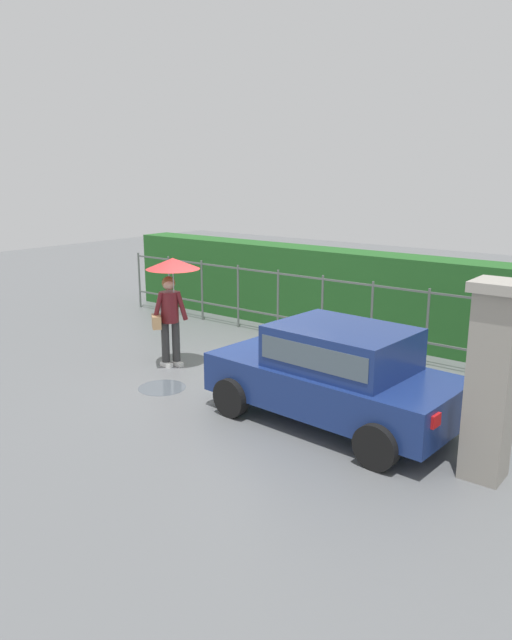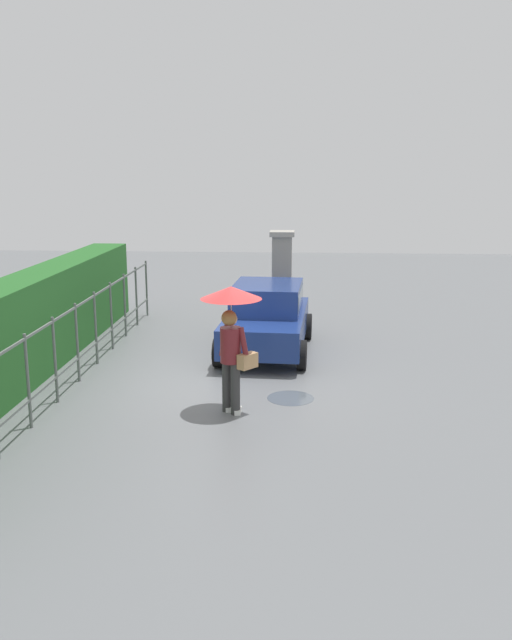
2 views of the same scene
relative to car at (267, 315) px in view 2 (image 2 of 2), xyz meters
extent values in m
plane|color=slate|center=(-2.36, 0.68, -0.80)|extent=(40.00, 40.00, 0.00)
cube|color=navy|center=(-0.06, 0.00, -0.22)|extent=(3.79, 1.85, 0.60)
cube|color=navy|center=(0.09, -0.01, 0.38)|extent=(1.98, 1.55, 0.60)
cube|color=#4C5B66|center=(0.09, -0.01, 0.40)|extent=(1.83, 1.56, 0.33)
cylinder|color=black|center=(-1.36, -0.76, -0.50)|extent=(0.61, 0.21, 0.60)
cylinder|color=black|center=(-1.26, 0.91, -0.50)|extent=(0.61, 0.21, 0.60)
cylinder|color=black|center=(1.14, -0.91, -0.50)|extent=(0.61, 0.21, 0.60)
cylinder|color=black|center=(1.24, 0.77, -0.50)|extent=(0.61, 0.21, 0.60)
cube|color=red|center=(1.77, -0.65, -0.07)|extent=(0.07, 0.20, 0.16)
cube|color=red|center=(1.83, 0.45, -0.07)|extent=(0.07, 0.20, 0.16)
cylinder|color=#333333|center=(-3.80, 0.48, -0.37)|extent=(0.15, 0.15, 0.86)
cylinder|color=#333333|center=(-3.92, 0.32, -0.37)|extent=(0.15, 0.15, 0.86)
cube|color=white|center=(-3.75, 0.44, -0.76)|extent=(0.26, 0.10, 0.08)
cube|color=white|center=(-3.88, 0.28, -0.76)|extent=(0.26, 0.10, 0.08)
cylinder|color=maroon|center=(-3.86, 0.40, 0.35)|extent=(0.34, 0.34, 0.58)
sphere|color=#DBAD89|center=(-3.86, 0.40, 0.78)|extent=(0.22, 0.22, 0.22)
sphere|color=olive|center=(-3.88, 0.42, 0.80)|extent=(0.25, 0.25, 0.25)
cylinder|color=maroon|center=(-3.66, 0.52, 0.37)|extent=(0.21, 0.23, 0.56)
cylinder|color=maroon|center=(-3.94, 0.18, 0.37)|extent=(0.21, 0.23, 0.56)
cylinder|color=#B2B2B7|center=(-3.73, 0.40, 0.69)|extent=(0.02, 0.02, 0.77)
cone|color=red|center=(-3.73, 0.40, 1.18)|extent=(0.99, 0.99, 0.20)
cube|color=tan|center=(-3.93, 0.12, 0.11)|extent=(0.37, 0.34, 0.24)
cube|color=gray|center=(2.26, -0.26, 0.35)|extent=(0.48, 0.48, 2.30)
cube|color=#9E998E|center=(2.26, -0.26, 1.56)|extent=(0.60, 0.60, 0.12)
cylinder|color=#59605B|center=(-4.72, 3.42, -0.05)|extent=(0.05, 0.05, 1.50)
cylinder|color=#59605B|center=(-3.55, 3.42, -0.05)|extent=(0.05, 0.05, 1.50)
cylinder|color=#59605B|center=(-2.38, 3.42, -0.05)|extent=(0.05, 0.05, 1.50)
cylinder|color=#59605B|center=(-1.22, 3.42, -0.05)|extent=(0.05, 0.05, 1.50)
cylinder|color=#59605B|center=(-0.05, 3.42, -0.05)|extent=(0.05, 0.05, 1.50)
cylinder|color=#59605B|center=(1.12, 3.42, -0.05)|extent=(0.05, 0.05, 1.50)
cylinder|color=#59605B|center=(2.29, 3.42, -0.05)|extent=(0.05, 0.05, 1.50)
cylinder|color=#59605B|center=(3.45, 3.42, -0.05)|extent=(0.05, 0.05, 1.50)
cube|color=#59605B|center=(-2.38, 3.42, 0.62)|extent=(11.68, 0.03, 0.04)
cube|color=#59605B|center=(-2.38, 3.42, -0.35)|extent=(11.68, 0.03, 0.04)
cube|color=#235B23|center=(-2.38, 4.52, 0.15)|extent=(12.68, 0.90, 1.90)
cylinder|color=#4C545B|center=(-3.09, -0.57, -0.80)|extent=(0.82, 0.82, 0.00)
camera|label=1|loc=(4.19, -7.17, 2.80)|focal=33.55mm
camera|label=2|loc=(-14.30, -0.67, 3.13)|focal=37.90mm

